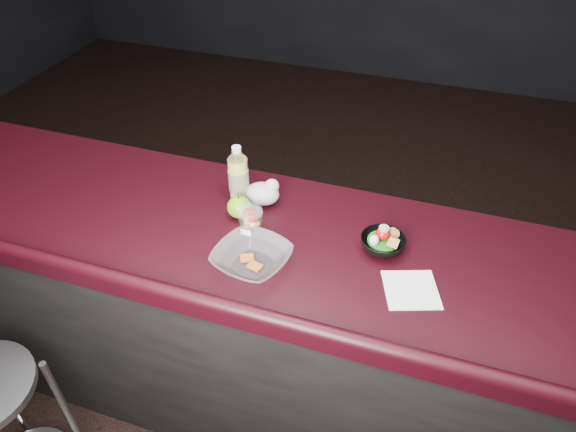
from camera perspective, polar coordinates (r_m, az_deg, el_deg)
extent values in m
cube|color=black|center=(2.14, -1.34, -12.87)|extent=(4.00, 0.65, 0.98)
cube|color=black|center=(1.77, -1.58, -2.69)|extent=(4.06, 0.71, 0.04)
cylinder|color=#A3A3A8|center=(2.39, -28.59, -17.58)|extent=(0.02, 0.02, 0.72)
cylinder|color=#A3A3A8|center=(2.24, -22.96, -20.12)|extent=(0.02, 0.02, 0.72)
cylinder|color=yellow|center=(1.88, -5.50, 4.06)|extent=(0.07, 0.07, 0.17)
cylinder|color=white|center=(1.88, -5.50, 4.06)|extent=(0.07, 0.07, 0.17)
cone|color=white|center=(1.82, -5.69, 6.69)|extent=(0.07, 0.07, 0.03)
cylinder|color=white|center=(1.81, -5.75, 7.37)|extent=(0.03, 0.03, 0.02)
cylinder|color=#072D99|center=(1.88, -5.50, 4.06)|extent=(0.07, 0.07, 0.08)
ellipsoid|color=white|center=(1.70, -4.26, 0.50)|extent=(0.09, 0.09, 0.05)
ellipsoid|color=#4A8C10|center=(1.82, -5.45, 1.01)|extent=(0.09, 0.09, 0.08)
cylinder|color=black|center=(1.80, -5.54, 2.09)|extent=(0.01, 0.01, 0.01)
ellipsoid|color=silver|center=(1.88, -2.86, 2.50)|extent=(0.13, 0.10, 0.08)
sphere|color=silver|center=(1.87, -1.81, 3.34)|extent=(0.05, 0.05, 0.05)
imported|color=black|center=(1.72, 10.48, -2.98)|extent=(0.18, 0.18, 0.05)
cylinder|color=#0F470C|center=(1.72, 10.51, -2.75)|extent=(0.10, 0.10, 0.01)
ellipsoid|color=red|center=(1.71, 10.55, -1.91)|extent=(0.05, 0.05, 0.04)
cylinder|color=beige|center=(1.70, 10.63, -1.37)|extent=(0.03, 0.03, 0.01)
ellipsoid|color=white|center=(1.69, 9.56, -2.68)|extent=(0.03, 0.03, 0.04)
imported|color=silver|center=(1.64, -4.04, -4.69)|extent=(0.28, 0.28, 0.06)
cube|color=#990F0C|center=(1.66, -4.58, -4.67)|extent=(0.05, 0.05, 0.01)
cube|color=#990F0C|center=(1.63, -3.69, -5.60)|extent=(0.05, 0.04, 0.01)
cube|color=white|center=(1.62, 13.51, -7.97)|extent=(0.20, 0.20, 0.00)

